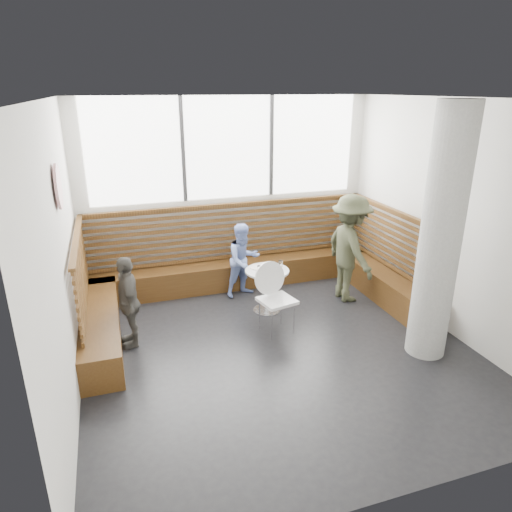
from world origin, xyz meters
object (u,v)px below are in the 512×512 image
object	(u,v)px
cafe_chair	(275,292)
adult_man	(350,249)
concrete_column	(441,237)
child_back	(243,260)
cafe_table	(267,282)
child_left	(128,302)

from	to	relation	value
cafe_chair	adult_man	size ratio (longest dim) A/B	0.57
concrete_column	cafe_chair	world-z (taller)	concrete_column
concrete_column	adult_man	xyz separation A→B (m)	(-0.20, 1.77, -0.72)
adult_man	child_back	distance (m)	1.75
concrete_column	adult_man	distance (m)	1.92
cafe_table	concrete_column	bearing A→B (deg)	-47.11
concrete_column	cafe_table	bearing A→B (deg)	132.89
child_back	child_left	distance (m)	2.18
child_back	child_left	xyz separation A→B (m)	(-1.91, -1.04, 0.01)
concrete_column	cafe_table	distance (m)	2.63
cafe_table	adult_man	distance (m)	1.47
adult_man	child_back	world-z (taller)	adult_man
cafe_table	child_back	bearing A→B (deg)	103.79
cafe_table	adult_man	world-z (taller)	adult_man
cafe_chair	child_left	xyz separation A→B (m)	(-2.00, 0.24, 0.04)
cafe_chair	child_left	world-z (taller)	child_left
adult_man	child_back	size ratio (longest dim) A/B	1.41
concrete_column	child_back	xyz separation A→B (m)	(-1.79, 2.44, -0.98)
cafe_chair	concrete_column	bearing A→B (deg)	-46.85
cafe_table	child_left	bearing A→B (deg)	-170.60
cafe_table	child_back	world-z (taller)	child_back
child_back	child_left	size ratio (longest dim) A/B	0.98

